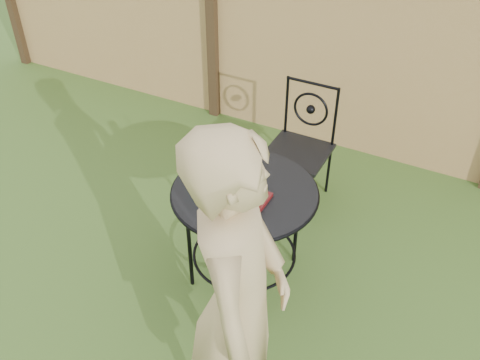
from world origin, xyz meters
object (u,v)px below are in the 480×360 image
(patio_table, at_px, (245,208))
(diner, at_px, (238,306))
(patio_chair, at_px, (301,143))
(salad_plate, at_px, (243,200))

(patio_table, xyz_separation_m, diner, (0.46, -0.95, 0.33))
(patio_table, relative_size, patio_chair, 0.97)
(patio_table, xyz_separation_m, patio_chair, (-0.01, 0.97, -0.08))
(patio_table, distance_m, patio_chair, 0.97)
(patio_chair, height_order, diner, diner)
(patio_chair, relative_size, salad_plate, 3.52)
(patio_table, height_order, salad_plate, salad_plate)
(patio_chair, bearing_deg, diner, -76.33)
(patio_chair, relative_size, diner, 0.52)
(diner, bearing_deg, patio_table, 6.87)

